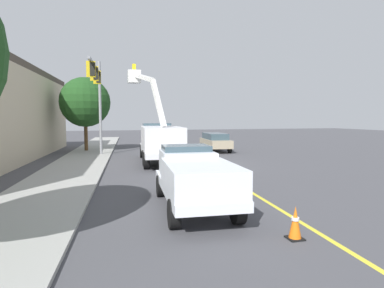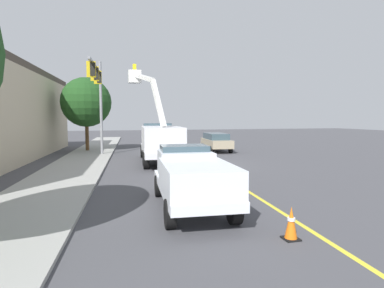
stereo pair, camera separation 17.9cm
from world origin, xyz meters
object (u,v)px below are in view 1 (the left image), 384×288
Objects in this scene: utility_bucket_truck at (159,139)px; passing_minivan at (215,141)px; traffic_cone_leading at (295,223)px; traffic_cone_mid_front at (226,180)px; traffic_cone_trailing at (174,150)px; service_pickup_truck at (194,176)px; traffic_signal_mast at (97,88)px; traffic_cone_mid_rear at (197,161)px.

utility_bucket_truck is 8.32m from passing_minivan.
traffic_cone_leading is (-20.57, 5.08, -0.55)m from passing_minivan.
traffic_cone_mid_front is at bearing -3.78° from traffic_cone_leading.
traffic_cone_trailing is (3.98, -1.90, -1.24)m from utility_bucket_truck.
traffic_cone_trailing is (13.12, -0.46, -0.01)m from traffic_cone_mid_front.
traffic_signal_mast reaches higher than service_pickup_truck.
traffic_cone_leading is at bearing -175.97° from utility_bucket_truck.
traffic_cone_mid_rear is at bearing -144.17° from utility_bucket_truck.
service_pickup_truck is 9.34m from traffic_cone_mid_rear.
passing_minivan reaches higher than traffic_cone_trailing.
passing_minivan is 21.19m from traffic_cone_leading.
traffic_cone_mid_rear is at bearing 153.51° from passing_minivan.
passing_minivan reaches higher than traffic_cone_leading.
traffic_cone_mid_rear is (8.91, -2.71, -0.76)m from service_pickup_truck.
traffic_cone_mid_rear is 9.76m from traffic_signal_mast.
traffic_cone_trailing is at bearing 110.66° from passing_minivan.
traffic_cone_mid_front is at bearing 175.14° from traffic_cone_mid_rear.
utility_bucket_truck reaches higher than service_pickup_truck.
service_pickup_truck is 6.65× the size of traffic_cone_leading.
traffic_cone_trailing is 0.10× the size of traffic_signal_mast.
traffic_cone_mid_rear is 0.10× the size of traffic_signal_mast.
service_pickup_truck is at bearing 176.45° from utility_bucket_truck.
traffic_cone_leading is at bearing 166.13° from passing_minivan.
utility_bucket_truck is 10.81× the size of traffic_cone_trailing.
traffic_cone_leading is 19.32m from traffic_signal_mast.
traffic_signal_mast reaches higher than traffic_cone_trailing.
utility_bucket_truck reaches higher than traffic_cone_mid_front.
traffic_cone_mid_rear is (-2.75, -1.99, -1.26)m from utility_bucket_truck.
utility_bucket_truck is at bearing -125.12° from traffic_signal_mast.
utility_bucket_truck is at bearing 132.27° from passing_minivan.
passing_minivan is at bearing -69.34° from traffic_cone_trailing.
traffic_signal_mast is (14.60, 3.46, 4.22)m from service_pickup_truck.
traffic_cone_trailing is at bearing -80.32° from traffic_signal_mast.
utility_bucket_truck is 1.08× the size of traffic_signal_mast.
traffic_signal_mast is (2.94, 4.18, 3.72)m from utility_bucket_truck.
service_pickup_truck is at bearing 163.07° from traffic_cone_mid_rear.
traffic_cone_mid_front is 6.41m from traffic_cone_mid_rear.
utility_bucket_truck reaches higher than traffic_cone_leading.
passing_minivan is 6.20× the size of traffic_cone_mid_front.
traffic_cone_trailing is (15.64, -2.63, -0.74)m from service_pickup_truck.
traffic_cone_leading reaches higher than traffic_cone_mid_rear.
utility_bucket_truck is at bearing 35.83° from traffic_cone_mid_rear.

